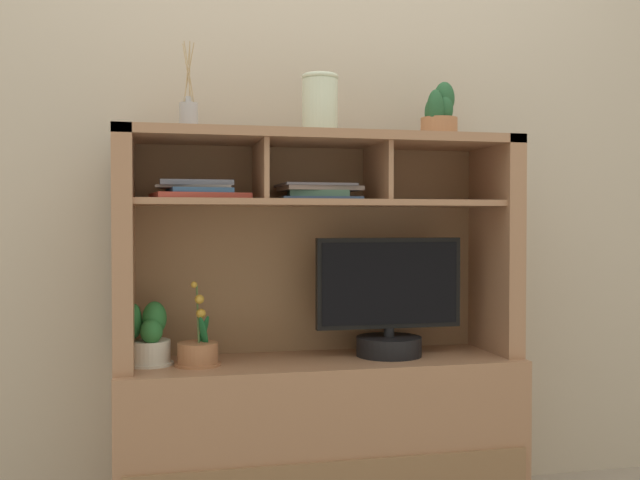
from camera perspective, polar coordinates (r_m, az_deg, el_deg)
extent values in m
cube|color=beige|center=(2.70, -1.16, 9.92)|extent=(6.00, 0.02, 2.80)
cube|color=#A47453|center=(2.54, 0.00, -15.22)|extent=(1.32, 0.43, 0.55)
cube|color=#A47453|center=(2.38, -14.97, -0.60)|extent=(0.06, 0.34, 0.74)
cube|color=#A47453|center=(2.65, 13.41, -0.40)|extent=(0.06, 0.34, 0.74)
cube|color=olive|center=(2.59, -0.79, -0.73)|extent=(1.26, 0.02, 0.71)
cube|color=#A47453|center=(2.45, 0.00, 7.87)|extent=(1.32, 0.34, 0.03)
cube|color=#A47453|center=(2.43, 0.00, 2.90)|extent=(1.20, 0.31, 0.02)
cube|color=#A47453|center=(2.40, -4.67, 5.39)|extent=(0.02, 0.29, 0.19)
cube|color=#A47453|center=(2.49, 4.50, 5.25)|extent=(0.02, 0.29, 0.19)
cylinder|color=black|center=(2.52, 5.37, -8.22)|extent=(0.22, 0.22, 0.06)
cylinder|color=black|center=(2.51, 5.38, -7.16)|extent=(0.04, 0.04, 0.03)
cube|color=black|center=(2.49, 5.38, -3.34)|extent=(0.50, 0.03, 0.31)
cube|color=black|center=(2.48, 5.50, -3.37)|extent=(0.47, 0.00, 0.28)
cylinder|color=#A96E48|center=(2.38, -9.47, -8.73)|extent=(0.13, 0.13, 0.07)
cylinder|color=#A96E48|center=(2.38, -9.47, -9.50)|extent=(0.15, 0.15, 0.01)
cylinder|color=#4C6B38|center=(2.36, -9.49, -5.64)|extent=(0.01, 0.03, 0.18)
sphere|color=gold|center=(2.35, -9.24, -5.66)|extent=(0.03, 0.03, 0.03)
sphere|color=gold|center=(2.33, -9.36, -4.56)|extent=(0.03, 0.03, 0.03)
sphere|color=gold|center=(2.33, -9.77, -3.44)|extent=(0.02, 0.02, 0.02)
ellipsoid|color=#1A6331|center=(2.36, -9.04, -7.18)|extent=(0.05, 0.06, 0.11)
ellipsoid|color=#1A6331|center=(2.37, -9.07, -7.11)|extent=(0.05, 0.07, 0.12)
cylinder|color=beige|center=(2.41, -13.14, -8.51)|extent=(0.13, 0.13, 0.08)
cylinder|color=beige|center=(2.42, -13.13, -9.33)|extent=(0.15, 0.15, 0.01)
ellipsoid|color=#286C32|center=(2.39, -12.74, -5.94)|extent=(0.08, 0.08, 0.11)
ellipsoid|color=#286C32|center=(2.43, -13.19, -6.70)|extent=(0.05, 0.05, 0.10)
ellipsoid|color=#286C32|center=(2.40, -14.22, -6.13)|extent=(0.05, 0.06, 0.11)
ellipsoid|color=#286C32|center=(2.36, -12.97, -6.93)|extent=(0.07, 0.07, 0.08)
cube|color=#9B372A|center=(2.36, -9.36, 3.38)|extent=(0.32, 0.26, 0.02)
cube|color=#2E4D73|center=(2.36, -9.40, 3.78)|extent=(0.20, 0.23, 0.02)
cube|color=slate|center=(2.35, -9.66, 4.07)|extent=(0.25, 0.19, 0.01)
cube|color=slate|center=(2.36, -9.62, 4.36)|extent=(0.23, 0.17, 0.02)
cube|color=#375077|center=(2.45, -0.15, 3.24)|extent=(0.28, 0.24, 0.01)
cube|color=#4A735D|center=(2.44, -0.22, 3.60)|extent=(0.21, 0.19, 0.02)
cube|color=gray|center=(2.44, -0.13, 4.02)|extent=(0.26, 0.19, 0.01)
cube|color=slate|center=(2.45, -0.39, 4.28)|extent=(0.25, 0.22, 0.01)
cylinder|color=#B2B0B2|center=(2.41, -10.18, 9.39)|extent=(0.06, 0.06, 0.09)
cylinder|color=#B2B0B2|center=(2.42, -10.18, 10.67)|extent=(0.03, 0.03, 0.02)
cylinder|color=tan|center=(2.43, -10.10, 12.70)|extent=(0.00, 0.03, 0.19)
cylinder|color=tan|center=(2.44, -10.17, 12.68)|extent=(0.04, 0.01, 0.19)
cylinder|color=tan|center=(2.43, -10.27, 12.69)|extent=(0.02, 0.03, 0.19)
cylinder|color=tan|center=(2.43, -10.27, 12.71)|extent=(0.03, 0.04, 0.19)
cylinder|color=tan|center=(2.43, -10.16, 12.72)|extent=(0.03, 0.01, 0.19)
cylinder|color=#B5774D|center=(2.60, 9.23, 8.58)|extent=(0.13, 0.13, 0.07)
cylinder|color=#B5774D|center=(2.60, 9.23, 7.90)|extent=(0.15, 0.15, 0.01)
ellipsoid|color=#245630|center=(2.63, 9.64, 10.80)|extent=(0.07, 0.06, 0.11)
ellipsoid|color=#245630|center=(2.63, 9.23, 9.74)|extent=(0.04, 0.06, 0.11)
ellipsoid|color=#245630|center=(2.63, 8.61, 9.79)|extent=(0.04, 0.06, 0.09)
ellipsoid|color=#245630|center=(2.58, 8.96, 10.00)|extent=(0.06, 0.06, 0.14)
ellipsoid|color=#245630|center=(2.59, 9.72, 10.00)|extent=(0.06, 0.04, 0.09)
cylinder|color=silver|center=(2.47, -0.02, 10.29)|extent=(0.12, 0.12, 0.18)
torus|color=silver|center=(2.48, -0.02, 12.54)|extent=(0.12, 0.12, 0.02)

